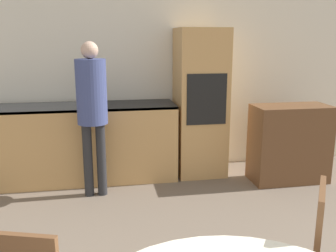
# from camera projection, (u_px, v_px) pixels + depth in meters

# --- Properties ---
(wall_back) EXTENTS (6.32, 0.05, 2.60)m
(wall_back) POSITION_uv_depth(u_px,v_px,m) (138.00, 70.00, 4.77)
(wall_back) COLOR silver
(wall_back) RESTS_ON ground_plane
(kitchen_counter) EXTENTS (2.71, 0.60, 0.93)m
(kitchen_counter) POSITION_uv_depth(u_px,v_px,m) (63.00, 143.00, 4.47)
(kitchen_counter) COLOR tan
(kitchen_counter) RESTS_ON ground_plane
(oven_unit) EXTENTS (0.60, 0.59, 1.82)m
(oven_unit) POSITION_uv_depth(u_px,v_px,m) (200.00, 103.00, 4.66)
(oven_unit) COLOR tan
(oven_unit) RESTS_ON ground_plane
(sideboard) EXTENTS (0.90, 0.45, 0.93)m
(sideboard) POSITION_uv_depth(u_px,v_px,m) (289.00, 144.00, 4.49)
(sideboard) COLOR brown
(sideboard) RESTS_ON ground_plane
(person_standing) EXTENTS (0.32, 0.32, 1.67)m
(person_standing) POSITION_uv_depth(u_px,v_px,m) (92.00, 102.00, 3.93)
(person_standing) COLOR #262628
(person_standing) RESTS_ON ground_plane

